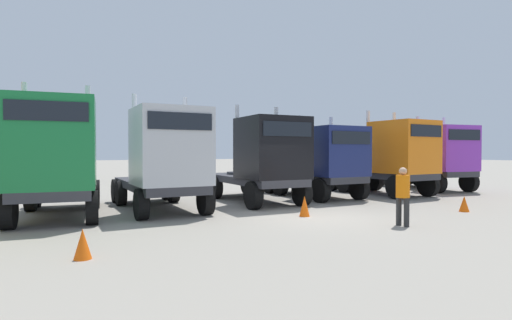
{
  "coord_description": "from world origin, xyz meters",
  "views": [
    {
      "loc": [
        -8.5,
        -10.64,
        2.21
      ],
      "look_at": [
        0.31,
        4.72,
        1.84
      ],
      "focal_mm": 28.26,
      "sensor_mm": 36.0,
      "label": 1
    }
  ],
  "objects_px": {
    "semi_truck_purple": "(437,158)",
    "semi_truck_navy": "(325,161)",
    "semi_truck_black": "(264,160)",
    "traffic_cone_near": "(83,244)",
    "traffic_cone_mid": "(304,206)",
    "semi_truck_green": "(55,159)",
    "semi_truck_silver": "(166,160)",
    "traffic_cone_far": "(464,204)",
    "semi_truck_orange": "(394,157)",
    "visitor_in_hivis": "(403,192)"
  },
  "relations": [
    {
      "from": "semi_truck_navy",
      "to": "traffic_cone_far",
      "type": "xyz_separation_m",
      "value": [
        1.77,
        -5.78,
        -1.48
      ]
    },
    {
      "from": "semi_truck_silver",
      "to": "traffic_cone_far",
      "type": "relative_size",
      "value": 11.03
    },
    {
      "from": "traffic_cone_mid",
      "to": "traffic_cone_far",
      "type": "relative_size",
      "value": 1.21
    },
    {
      "from": "semi_truck_black",
      "to": "semi_truck_green",
      "type": "bearing_deg",
      "value": -84.87
    },
    {
      "from": "traffic_cone_mid",
      "to": "traffic_cone_far",
      "type": "height_order",
      "value": "traffic_cone_mid"
    },
    {
      "from": "semi_truck_silver",
      "to": "semi_truck_orange",
      "type": "distance_m",
      "value": 11.7
    },
    {
      "from": "semi_truck_silver",
      "to": "traffic_cone_near",
      "type": "relative_size",
      "value": 10.22
    },
    {
      "from": "semi_truck_black",
      "to": "visitor_in_hivis",
      "type": "xyz_separation_m",
      "value": [
        1.0,
        -6.33,
        -0.86
      ]
    },
    {
      "from": "visitor_in_hivis",
      "to": "semi_truck_green",
      "type": "bearing_deg",
      "value": 144.9
    },
    {
      "from": "traffic_cone_near",
      "to": "traffic_cone_mid",
      "type": "height_order",
      "value": "traffic_cone_mid"
    },
    {
      "from": "semi_truck_orange",
      "to": "semi_truck_purple",
      "type": "bearing_deg",
      "value": 98.21
    },
    {
      "from": "traffic_cone_near",
      "to": "traffic_cone_mid",
      "type": "distance_m",
      "value": 7.56
    },
    {
      "from": "semi_truck_black",
      "to": "semi_truck_purple",
      "type": "distance_m",
      "value": 11.54
    },
    {
      "from": "semi_truck_silver",
      "to": "traffic_cone_near",
      "type": "height_order",
      "value": "semi_truck_silver"
    },
    {
      "from": "semi_truck_navy",
      "to": "semi_truck_purple",
      "type": "relative_size",
      "value": 0.88
    },
    {
      "from": "semi_truck_silver",
      "to": "semi_truck_black",
      "type": "xyz_separation_m",
      "value": [
        4.32,
        0.31,
        -0.04
      ]
    },
    {
      "from": "semi_truck_purple",
      "to": "traffic_cone_near",
      "type": "distance_m",
      "value": 20.14
    },
    {
      "from": "semi_truck_green",
      "to": "semi_truck_black",
      "type": "bearing_deg",
      "value": 100.95
    },
    {
      "from": "semi_truck_green",
      "to": "semi_truck_silver",
      "type": "distance_m",
      "value": 3.56
    },
    {
      "from": "semi_truck_navy",
      "to": "semi_truck_silver",
      "type": "bearing_deg",
      "value": -83.95
    },
    {
      "from": "semi_truck_silver",
      "to": "semi_truck_purple",
      "type": "xyz_separation_m",
      "value": [
        15.86,
        0.46,
        -0.04
      ]
    },
    {
      "from": "semi_truck_green",
      "to": "semi_truck_purple",
      "type": "bearing_deg",
      "value": 100.28
    },
    {
      "from": "semi_truck_silver",
      "to": "semi_truck_green",
      "type": "bearing_deg",
      "value": -88.61
    },
    {
      "from": "semi_truck_black",
      "to": "semi_truck_silver",
      "type": "bearing_deg",
      "value": -82.67
    },
    {
      "from": "semi_truck_silver",
      "to": "visitor_in_hivis",
      "type": "relative_size",
      "value": 3.68
    },
    {
      "from": "semi_truck_orange",
      "to": "semi_truck_purple",
      "type": "xyz_separation_m",
      "value": [
        4.16,
        0.58,
        -0.09
      ]
    },
    {
      "from": "semi_truck_silver",
      "to": "traffic_cone_mid",
      "type": "bearing_deg",
      "value": 53.17
    },
    {
      "from": "semi_truck_silver",
      "to": "semi_truck_orange",
      "type": "relative_size",
      "value": 1.08
    },
    {
      "from": "traffic_cone_far",
      "to": "semi_truck_black",
      "type": "bearing_deg",
      "value": 133.89
    },
    {
      "from": "semi_truck_purple",
      "to": "semi_truck_black",
      "type": "bearing_deg",
      "value": -78.66
    },
    {
      "from": "semi_truck_green",
      "to": "traffic_cone_mid",
      "type": "relative_size",
      "value": 9.12
    },
    {
      "from": "semi_truck_silver",
      "to": "semi_truck_navy",
      "type": "bearing_deg",
      "value": 96.5
    },
    {
      "from": "semi_truck_black",
      "to": "semi_truck_purple",
      "type": "bearing_deg",
      "value": 94.01
    },
    {
      "from": "semi_truck_purple",
      "to": "semi_truck_navy",
      "type": "bearing_deg",
      "value": -80.35
    },
    {
      "from": "semi_truck_orange",
      "to": "traffic_cone_near",
      "type": "height_order",
      "value": "semi_truck_orange"
    },
    {
      "from": "semi_truck_green",
      "to": "traffic_cone_far",
      "type": "relative_size",
      "value": 10.99
    },
    {
      "from": "semi_truck_green",
      "to": "semi_truck_navy",
      "type": "height_order",
      "value": "semi_truck_green"
    },
    {
      "from": "semi_truck_silver",
      "to": "visitor_in_hivis",
      "type": "distance_m",
      "value": 8.09
    },
    {
      "from": "visitor_in_hivis",
      "to": "semi_truck_black",
      "type": "bearing_deg",
      "value": 98.25
    },
    {
      "from": "semi_truck_silver",
      "to": "semi_truck_purple",
      "type": "bearing_deg",
      "value": 93.86
    },
    {
      "from": "visitor_in_hivis",
      "to": "semi_truck_silver",
      "type": "bearing_deg",
      "value": 130.73
    },
    {
      "from": "semi_truck_green",
      "to": "traffic_cone_far",
      "type": "xyz_separation_m",
      "value": [
        13.17,
        -5.24,
        -1.7
      ]
    },
    {
      "from": "semi_truck_purple",
      "to": "traffic_cone_mid",
      "type": "bearing_deg",
      "value": -62.74
    },
    {
      "from": "semi_truck_orange",
      "to": "visitor_in_hivis",
      "type": "bearing_deg",
      "value": -46.98
    },
    {
      "from": "semi_truck_orange",
      "to": "traffic_cone_mid",
      "type": "xyz_separation_m",
      "value": [
        -7.84,
        -3.02,
        -1.61
      ]
    },
    {
      "from": "semi_truck_black",
      "to": "traffic_cone_near",
      "type": "height_order",
      "value": "semi_truck_black"
    },
    {
      "from": "traffic_cone_far",
      "to": "semi_truck_navy",
      "type": "bearing_deg",
      "value": 107.01
    },
    {
      "from": "traffic_cone_mid",
      "to": "semi_truck_navy",
      "type": "bearing_deg",
      "value": 43.14
    },
    {
      "from": "semi_truck_silver",
      "to": "traffic_cone_near",
      "type": "distance_m",
      "value": 6.47
    },
    {
      "from": "semi_truck_green",
      "to": "visitor_in_hivis",
      "type": "relative_size",
      "value": 3.67
    }
  ]
}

